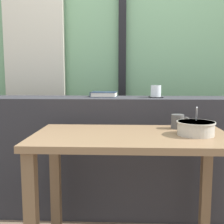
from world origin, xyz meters
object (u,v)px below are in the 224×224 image
Objects in this scene: coaster_square at (156,97)px; soup_bowl at (196,128)px; ceramic_mug at (178,121)px; juice_glass at (156,92)px; closed_book at (104,94)px; breakfast_table at (131,158)px.

soup_bowl is (0.15, -0.59, -0.12)m from coaster_square.
juice_glass is at bearing 102.70° from ceramic_mug.
coaster_square is 0.49× the size of closed_book.
juice_glass is 0.76× the size of ceramic_mug.
soup_bowl is (0.15, -0.59, -0.16)m from juice_glass.
ceramic_mug is at bearing 31.93° from breakfast_table.
closed_book is at bearing 136.50° from ceramic_mug.
juice_glass reaches higher than breakfast_table.
juice_glass reaches higher than soup_bowl.
closed_book is 0.67m from ceramic_mug.
soup_bowl is at bearing -75.65° from juice_glass.
breakfast_table is 9.46× the size of ceramic_mug.
closed_book is (-0.39, 0.05, -0.03)m from juice_glass.
juice_glass is at bearing 0.00° from coaster_square.
breakfast_table is at bearing -72.79° from closed_book.
coaster_square is (0.19, 0.58, 0.29)m from breakfast_table.
soup_bowl is at bearing -1.46° from breakfast_table.
closed_book is 0.85m from soup_bowl.
juice_glass is 0.42× the size of soup_bowl.
soup_bowl is 0.19m from ceramic_mug.
breakfast_table is at bearing 178.54° from soup_bowl.
coaster_square is 0.39m from closed_book.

